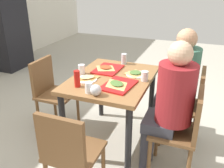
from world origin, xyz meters
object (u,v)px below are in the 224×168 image
chair_near_right (189,102)px  person_in_brown_jacket (178,79)px  main_table (112,87)px  chair_left_end (69,152)px  chair_near_left (184,128)px  chair_far_side (51,89)px  soda_can (124,59)px  tray_red_near (119,85)px  tray_red_far (108,69)px  pizza_slice_d (135,73)px  condiment_bottle (77,79)px  plastic_cup_b (145,76)px  person_in_red (170,100)px  pizza_slice_b (105,67)px  plastic_cup_a (82,69)px  drink_fridge (4,20)px  plastic_cup_c (89,87)px  pizza_slice_c (88,78)px  foil_bundle (96,90)px  paper_plate_center (86,79)px  paper_plate_near_edge (136,74)px  pizza_slice_a (117,84)px

chair_near_right → person_in_brown_jacket: bearing=90.0°
main_table → chair_left_end: (-0.90, 0.00, -0.15)m
chair_near_left → chair_left_end: size_ratio=1.00×
chair_far_side → soda_can: (0.44, -0.76, 0.33)m
chair_near_right → tray_red_near: 0.82m
main_table → person_in_brown_jacket: bearing=-67.9°
person_in_brown_jacket → tray_red_far: size_ratio=3.54×
chair_near_right → pizza_slice_d: bearing=99.8°
condiment_bottle → plastic_cup_b: bearing=-56.7°
chair_left_end → plastic_cup_b: (0.93, -0.33, 0.32)m
chair_near_right → person_in_red: (-0.52, 0.14, 0.25)m
pizza_slice_b → tray_red_near: bearing=-141.6°
plastic_cup_a → main_table: bearing=-85.6°
main_table → pizza_slice_d: pizza_slice_d is taller
person_in_brown_jacket → drink_fridge: size_ratio=0.67×
chair_far_side → plastic_cup_c: bearing=-120.0°
person_in_red → tray_red_far: person_in_red is taller
pizza_slice_c → foil_bundle: foil_bundle is taller
pizza_slice_b → soda_can: size_ratio=1.97×
chair_near_right → foil_bundle: (-0.70, 0.76, 0.32)m
person_in_brown_jacket → main_table: bearing=112.1°
person_in_brown_jacket → plastic_cup_b: size_ratio=12.76×
pizza_slice_d → foil_bundle: 0.63m
foil_bundle → chair_far_side: bearing=61.1°
tray_red_far → chair_near_right: bearing=-85.0°
plastic_cup_c → pizza_slice_d: bearing=-24.4°
pizza_slice_d → condiment_bottle: bearing=139.9°
foil_bundle → person_in_red: bearing=-73.6°
person_in_red → paper_plate_center: 0.86m
chair_left_end → pizza_slice_c: size_ratio=3.51×
paper_plate_near_edge → person_in_brown_jacket: bearing=-76.2°
pizza_slice_b → pizza_slice_d: size_ratio=1.09×
paper_plate_center → foil_bundle: (-0.28, -0.24, 0.05)m
paper_plate_center → condiment_bottle: (-0.18, 0.00, 0.08)m
foil_bundle → chair_left_end: bearing=177.6°
pizza_slice_d → plastic_cup_a: bearing=109.1°
tray_red_near → pizza_slice_a: pizza_slice_a is taller
tray_red_near → pizza_slice_c: pizza_slice_c is taller
chair_near_right → pizza_slice_b: (-0.08, 0.93, 0.29)m
tray_red_far → pizza_slice_c: pizza_slice_c is taller
paper_plate_near_edge → drink_fridge: (1.42, 3.07, 0.17)m
pizza_slice_d → drink_fridge: drink_fridge is taller
plastic_cup_c → main_table: bearing=-8.1°
paper_plate_center → soda_can: soda_can is taller
pizza_slice_b → condiment_bottle: 0.52m
chair_near_right → pizza_slice_c: chair_near_right is taller
chair_left_end → pizza_slice_a: bearing=-9.8°
paper_plate_near_edge → foil_bundle: size_ratio=2.20×
tray_red_near → pizza_slice_c: 0.35m
chair_near_right → chair_left_end: 1.40m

